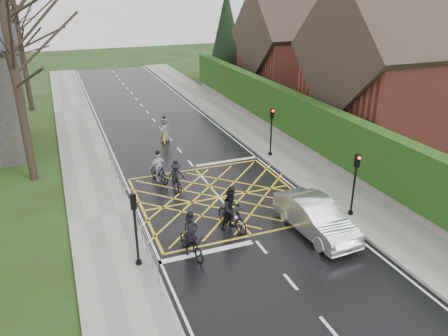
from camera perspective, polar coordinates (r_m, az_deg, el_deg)
ground at (r=22.81m, az=-0.61°, el=-3.88°), size 120.00×120.00×0.00m
road at (r=22.81m, az=-0.61°, el=-3.87°), size 9.00×80.00×0.01m
sidewalk_right at (r=25.33m, az=12.18°, el=-1.39°), size 3.00×80.00×0.15m
sidewalk_left at (r=21.64m, az=-15.72°, el=-6.18°), size 3.00×80.00×0.15m
stone_wall at (r=30.81m, az=8.94°, el=3.85°), size 0.50×38.00×0.70m
hedge at (r=30.29m, az=9.14°, el=6.98°), size 0.90×38.00×2.80m
house_near at (r=32.31m, az=22.31°, el=11.38°), size 11.80×9.80×11.30m
house_far at (r=43.46m, az=9.47°, el=14.84°), size 9.80×8.80×10.30m
conifer at (r=48.77m, az=0.32°, el=16.75°), size 4.60×4.60×10.00m
tree_near at (r=25.21m, az=-26.40°, el=15.27°), size 9.24×9.24×11.44m
tree_far at (r=41.20m, az=-25.40°, el=16.58°), size 8.40×8.40×10.40m
railing_south at (r=18.40m, az=-10.43°, el=-8.63°), size 0.05×5.04×1.03m
railing_north at (r=25.05m, az=-13.94°, el=-0.06°), size 0.05×6.04×1.03m
traffic_light_ne at (r=27.67m, az=6.18°, el=4.65°), size 0.24×0.31×3.21m
traffic_light_se at (r=21.12m, az=16.63°, el=-2.21°), size 0.24×0.31×3.21m
traffic_light_sw at (r=17.05m, az=-11.44°, el=-8.02°), size 0.24×0.31×3.21m
cyclist_rear at (r=18.06m, az=-4.29°, el=-9.48°), size 1.04×2.11×1.96m
cyclist_back at (r=19.70m, az=1.02°, el=-5.90°), size 1.12×2.18×2.10m
cyclist_mid at (r=23.66m, az=-6.24°, el=-1.39°), size 0.99×1.70×1.64m
cyclist_front at (r=24.66m, az=-8.51°, el=-0.27°), size 1.06×1.90×1.83m
cyclist_lead at (r=31.04m, az=-7.70°, el=4.61°), size 1.24×1.98×1.82m
car at (r=19.83m, az=11.87°, el=-6.29°), size 1.90×4.79×1.55m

